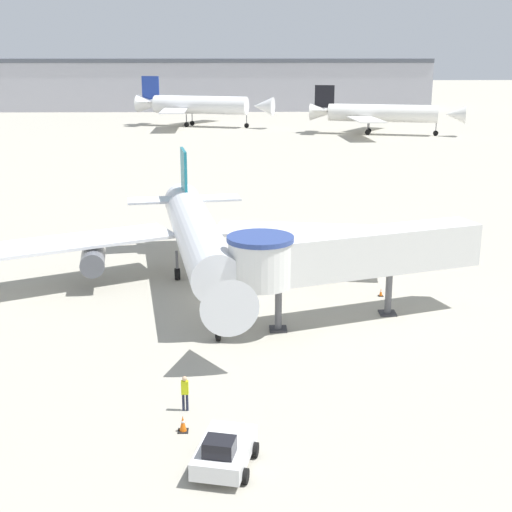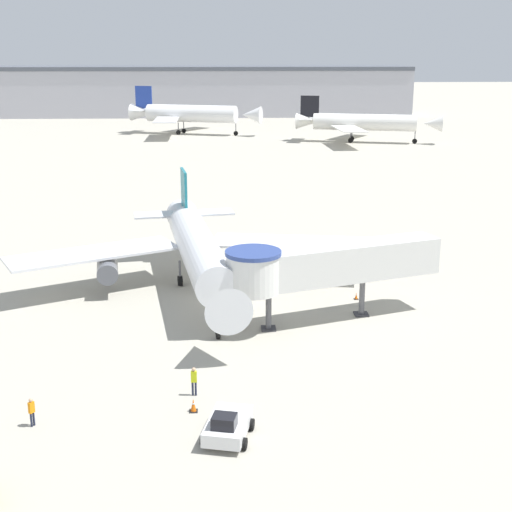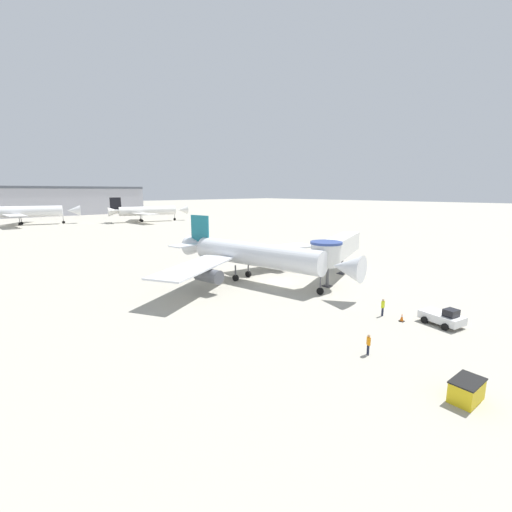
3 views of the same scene
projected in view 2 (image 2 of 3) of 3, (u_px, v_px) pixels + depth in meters
ground_plane at (216, 302)px, 59.09m from camera, size 800.00×800.00×0.00m
main_airplane at (198, 249)px, 60.81m from camera, size 32.46×29.00×8.89m
jet_bridge at (319, 265)px, 53.60m from camera, size 16.92×8.37×6.24m
pushback_tug_white at (227, 426)px, 38.23m from camera, size 3.00×4.08×1.76m
traffic_cone_apron_front at (193, 405)px, 41.18m from camera, size 0.49×0.49×0.80m
traffic_cone_starboard_wing at (356, 296)px, 59.67m from camera, size 0.35×0.35×0.59m
ground_crew_marshaller at (32, 410)px, 39.42m from camera, size 0.34×0.37×1.70m
ground_crew_wing_walker at (194, 379)px, 42.91m from camera, size 0.36×0.24×1.84m
background_jet_blue_tail at (189, 114)px, 173.87m from camera, size 33.06×32.21×11.41m
background_jet_black_tail at (361, 122)px, 158.75m from camera, size 32.11×29.96×10.10m
terminal_building at (178, 91)px, 224.25m from camera, size 143.87×24.43×15.00m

